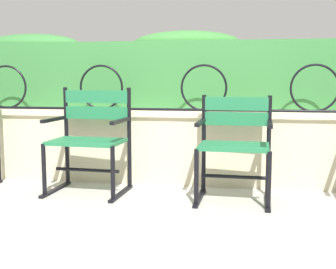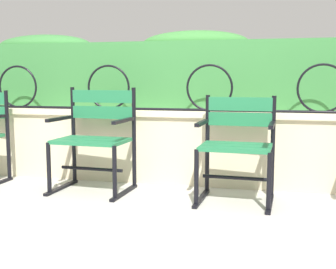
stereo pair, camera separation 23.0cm
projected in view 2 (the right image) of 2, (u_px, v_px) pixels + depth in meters
name	position (u px, v px, depth m)	size (l,w,h in m)	color
ground_plane	(163.00, 212.00, 3.23)	(60.00, 60.00, 0.00)	#BCB7AD
stone_wall	(189.00, 146.00, 4.13)	(6.76, 0.41, 0.67)	beige
iron_arch_fence	(162.00, 91.00, 4.05)	(6.23, 0.02, 0.42)	black
hedge_row	(197.00, 71.00, 4.50)	(6.62, 0.60, 0.77)	#387A3D
park_chair_centre_left	(95.00, 136.00, 3.83)	(0.66, 0.56, 0.89)	#237547
park_chair_centre_right	(237.00, 144.00, 3.49)	(0.59, 0.54, 0.83)	#237547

